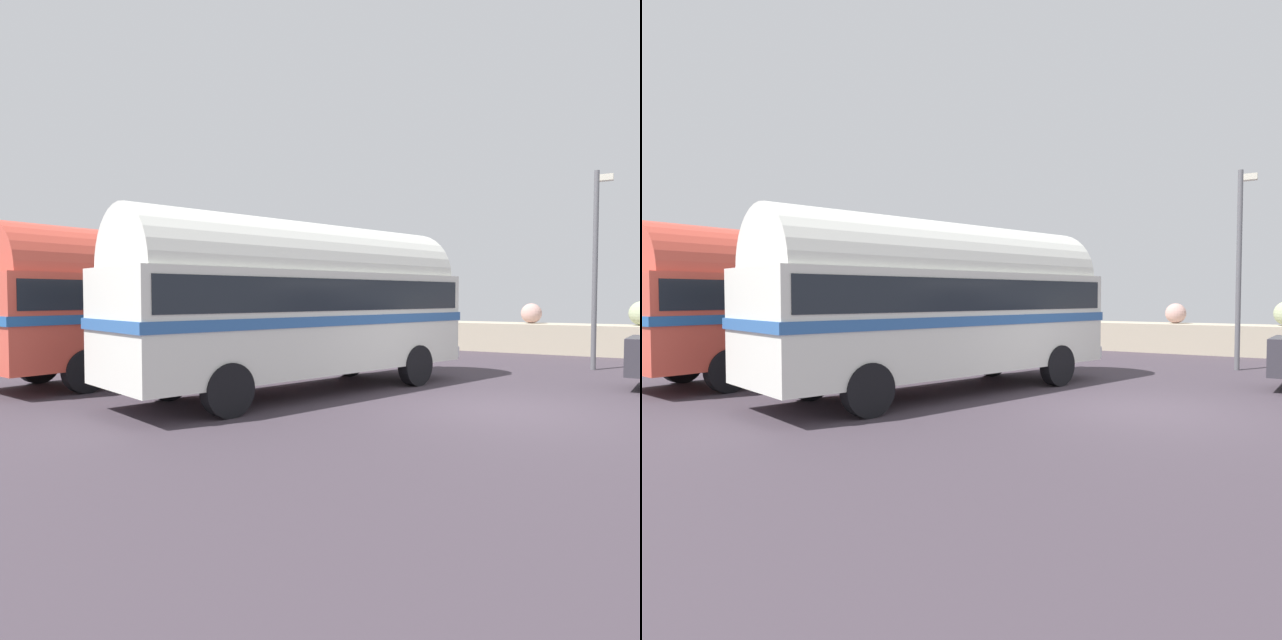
{
  "view_description": "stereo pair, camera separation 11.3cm",
  "coord_description": "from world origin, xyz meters",
  "views": [
    {
      "loc": [
        2.32,
        -10.73,
        2.11
      ],
      "look_at": [
        -4.44,
        1.13,
        1.55
      ],
      "focal_mm": 31.63,
      "sensor_mm": 36.0,
      "label": 1
    },
    {
      "loc": [
        2.42,
        -10.68,
        2.11
      ],
      "look_at": [
        -4.44,
        1.13,
        1.55
      ],
      "focal_mm": 31.63,
      "sensor_mm": 36.0,
      "label": 2
    }
  ],
  "objects": [
    {
      "name": "ground",
      "position": [
        0.0,
        0.0,
        0.01
      ],
      "size": [
        32.0,
        26.0,
        0.02
      ],
      "color": "#3E343D"
    },
    {
      "name": "breakwater",
      "position": [
        -0.09,
        11.8,
        0.66
      ],
      "size": [
        31.36,
        2.17,
        2.46
      ],
      "color": "#B1A58E",
      "rests_on": "ground"
    },
    {
      "name": "vintage_coach",
      "position": [
        -4.1,
        -0.3,
        2.05
      ],
      "size": [
        4.94,
        8.9,
        3.7
      ],
      "rotation": [
        0.0,
        0.0,
        -0.31
      ],
      "color": "black",
      "rests_on": "ground"
    },
    {
      "name": "second_coach",
      "position": [
        -8.81,
        0.06,
        2.05
      ],
      "size": [
        3.78,
        8.86,
        3.7
      ],
      "rotation": [
        0.0,
        0.0,
        -0.16
      ],
      "color": "black",
      "rests_on": "ground"
    },
    {
      "name": "lamp_post",
      "position": [
        1.2,
        7.16,
        3.24
      ],
      "size": [
        0.46,
        0.85,
        5.67
      ],
      "color": "#5B5B60",
      "rests_on": "ground"
    }
  ]
}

